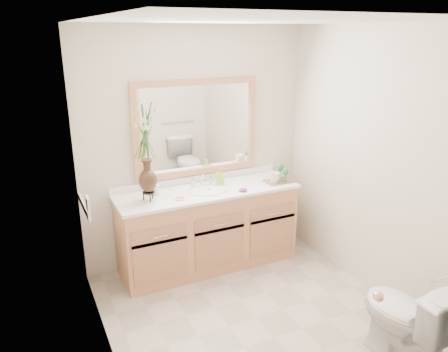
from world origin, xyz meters
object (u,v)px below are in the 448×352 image
tumbler (155,190)px  tray (279,181)px  toilet (407,320)px  flower_vase (146,143)px  soap_bottle (220,177)px

tumbler → tray: tumbler is taller
toilet → flower_vase: bearing=-55.7°
soap_bottle → toilet: bearing=-60.0°
toilet → tray: bearing=-92.2°
tumbler → toilet: bearing=-59.4°
toilet → soap_bottle: (-0.52, 2.04, 0.54)m
toilet → tumbler: tumbler is taller
soap_bottle → tray: 0.63m
tray → toilet: bearing=-92.5°
flower_vase → tray: bearing=-3.0°
soap_bottle → tray: bearing=-2.4°
flower_vase → tray: 1.49m
tumbler → tray: (1.28, -0.20, -0.04)m
toilet → tumbler: size_ratio=7.94×
flower_vase → tumbler: (0.10, 0.13, -0.51)m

